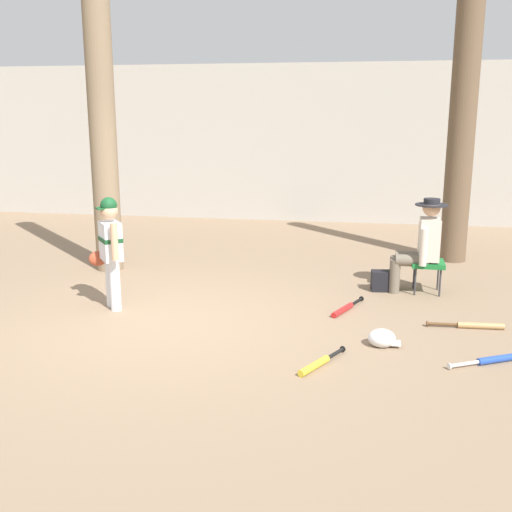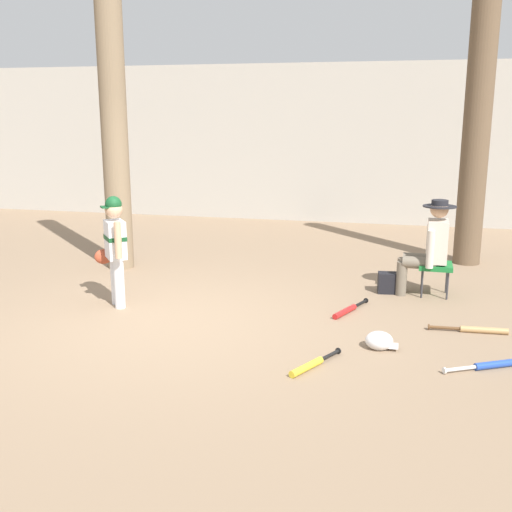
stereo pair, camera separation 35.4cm
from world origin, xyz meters
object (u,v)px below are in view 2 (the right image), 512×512
tree_behind_spectator (476,141)px  handbag_beside_stool (392,283)px  tree_near_player (113,109)px  young_ballplayer (114,244)px  folding_stool (435,267)px  seated_spectator (429,245)px  bat_red_barrel (347,310)px  bat_yellow_trainer (310,365)px  bat_wood_tan (478,330)px  batting_helmet_white (379,341)px  bat_blue_youth (492,365)px

tree_behind_spectator → handbag_beside_stool: tree_behind_spectator is taller
tree_near_player → tree_behind_spectator: bearing=16.3°
young_ballplayer → folding_stool: bearing=19.5°
seated_spectator → bat_red_barrel: size_ratio=1.66×
tree_behind_spectator → handbag_beside_stool: size_ratio=12.68×
bat_yellow_trainer → bat_wood_tan: bearing=40.0°
tree_behind_spectator → batting_helmet_white: bearing=-106.6°
young_ballplayer → bat_red_barrel: (2.68, 0.34, -0.71)m
bat_blue_youth → batting_helmet_white: size_ratio=2.26×
handbag_beside_stool → bat_blue_youth: (0.93, -2.20, -0.10)m
young_ballplayer → folding_stool: 3.91m
tree_near_player → bat_yellow_trainer: bearing=-42.6°
tree_near_player → bat_yellow_trainer: 4.97m
seated_spectator → bat_blue_youth: (0.51, -2.21, -0.61)m
handbag_beside_stool → bat_wood_tan: 1.56m
bat_yellow_trainer → batting_helmet_white: (0.58, 0.63, 0.05)m
tree_behind_spectator → bat_yellow_trainer: tree_behind_spectator is taller
tree_near_player → young_ballplayer: (0.77, -1.71, -1.54)m
tree_behind_spectator → bat_yellow_trainer: bearing=-111.1°
folding_stool → batting_helmet_white: size_ratio=1.29×
bat_red_barrel → seated_spectator: bearing=47.1°
seated_spectator → bat_wood_tan: size_ratio=1.50×
folding_stool → handbag_beside_stool: folding_stool is taller
folding_stool → bat_red_barrel: folding_stool is taller
bat_yellow_trainer → batting_helmet_white: batting_helmet_white is taller
batting_helmet_white → tree_near_player: bearing=148.3°
bat_wood_tan → bat_blue_youth: size_ratio=1.12×
bat_wood_tan → handbag_beside_stool: bearing=125.5°
tree_behind_spectator → young_ballplayer: size_ratio=3.30×
folding_stool → bat_blue_youth: size_ratio=0.57×
handbag_beside_stool → bat_wood_tan: (0.90, -1.27, -0.10)m
bat_red_barrel → young_ballplayer: bearing=-172.7°
handbag_beside_stool → bat_red_barrel: (-0.47, -0.94, -0.10)m
folding_stool → bat_yellow_trainer: 2.86m
bat_yellow_trainer → bat_blue_youth: (1.58, 0.38, 0.00)m
folding_stool → handbag_beside_stool: size_ratio=1.21×
folding_stool → bat_red_barrel: (-0.99, -0.96, -0.33)m
young_ballplayer → tree_behind_spectator: bearing=36.9°
bat_yellow_trainer → bat_wood_tan: same height
folding_stool → bat_red_barrel: 1.42m
tree_near_player → handbag_beside_stool: (3.92, -0.43, -2.15)m
tree_behind_spectator → folding_stool: bearing=-106.5°
tree_near_player → tree_behind_spectator: (4.99, 1.46, -0.45)m
bat_red_barrel → batting_helmet_white: (0.40, -1.01, 0.05)m
young_ballplayer → bat_red_barrel: young_ballplayer is taller
bat_wood_tan → batting_helmet_white: bearing=-145.3°
bat_yellow_trainer → bat_blue_youth: bearing=13.6°
folding_stool → bat_blue_youth: folding_stool is taller
bat_red_barrel → tree_near_player: bearing=158.4°
handbag_beside_stool → bat_yellow_trainer: 2.66m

